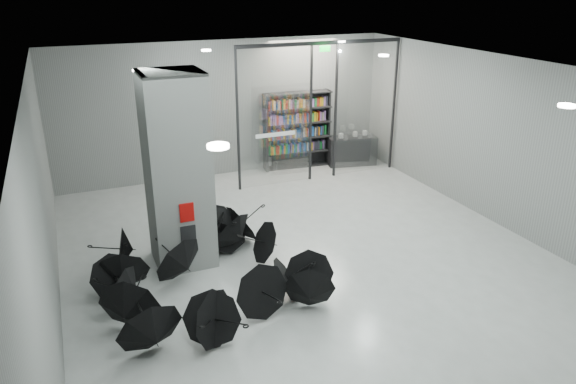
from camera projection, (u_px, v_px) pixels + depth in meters
name	position (u px, v px, depth m)	size (l,w,h in m)	color
room	(336.00, 143.00, 9.79)	(14.00, 14.02, 4.01)	gray
column	(178.00, 171.00, 10.90)	(1.20, 1.20, 4.00)	slate
fire_cabinet	(187.00, 212.00, 10.61)	(0.28, 0.04, 0.38)	#A50A07
info_panel	(189.00, 236.00, 10.79)	(0.30, 0.03, 0.42)	black
exit_sign	(325.00, 49.00, 14.84)	(0.30, 0.06, 0.15)	#0CE533
glass_partition	(320.00, 106.00, 15.61)	(5.06, 0.08, 4.00)	silver
bookshelf	(297.00, 130.00, 16.98)	(2.16, 0.43, 2.38)	black
shop_counter	(352.00, 151.00, 17.44)	(1.53, 0.61, 0.92)	black
umbrella_cluster	(208.00, 272.00, 10.54)	(4.59, 4.64, 1.31)	black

